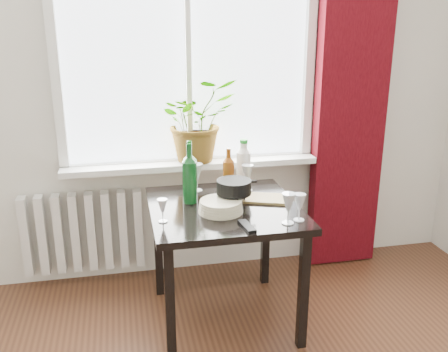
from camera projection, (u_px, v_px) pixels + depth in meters
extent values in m
cube|color=white|center=(188.00, 46.00, 3.21)|extent=(1.72, 0.08, 1.62)
cube|color=white|center=(192.00, 164.00, 3.38)|extent=(1.72, 0.20, 0.04)
cube|color=#37050A|center=(352.00, 90.00, 3.43)|extent=(0.50, 0.12, 2.56)
cube|color=silver|center=(83.00, 232.00, 3.40)|extent=(0.80, 0.10, 0.55)
cube|color=black|center=(224.00, 209.00, 2.88)|extent=(0.85, 0.85, 0.04)
cube|color=black|center=(170.00, 307.00, 2.58)|extent=(0.05, 0.05, 0.70)
cube|color=black|center=(158.00, 246.00, 3.26)|extent=(0.05, 0.05, 0.70)
cube|color=black|center=(303.00, 291.00, 2.72)|extent=(0.05, 0.05, 0.70)
cube|color=black|center=(265.00, 236.00, 3.40)|extent=(0.05, 0.05, 0.70)
imported|color=#26641A|center=(197.00, 120.00, 3.32)|extent=(0.59, 0.55, 0.56)
cylinder|color=beige|center=(221.00, 206.00, 2.77)|extent=(0.31, 0.31, 0.07)
cube|color=black|center=(247.00, 226.00, 2.58)|extent=(0.07, 0.16, 0.02)
cube|color=olive|center=(267.00, 199.00, 2.97)|extent=(0.31, 0.26, 0.01)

